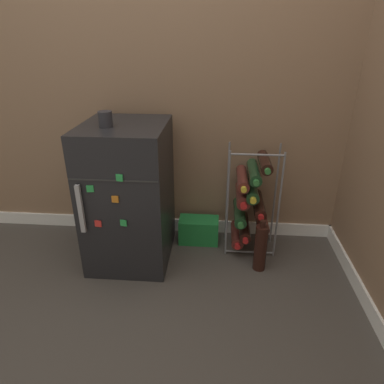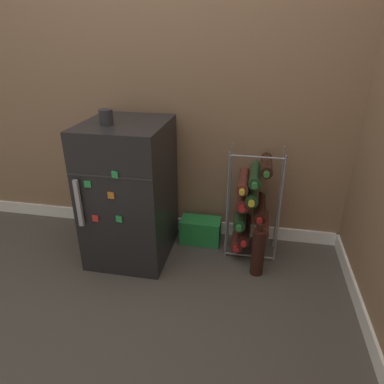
# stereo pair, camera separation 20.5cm
# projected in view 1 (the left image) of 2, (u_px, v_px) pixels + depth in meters

# --- Properties ---
(ground_plane) EXTENTS (14.00, 14.00, 0.00)m
(ground_plane) POSITION_uv_depth(u_px,v_px,m) (179.00, 298.00, 1.83)
(ground_plane) COLOR #423D38
(wall_back) EXTENTS (6.95, 0.07, 2.50)m
(wall_back) POSITION_uv_depth(u_px,v_px,m) (190.00, 43.00, 1.97)
(wall_back) COLOR #84664C
(wall_back) RESTS_ON ground_plane
(mini_fridge) EXTENTS (0.47, 0.55, 0.84)m
(mini_fridge) POSITION_uv_depth(u_px,v_px,m) (129.00, 195.00, 2.02)
(mini_fridge) COLOR black
(mini_fridge) RESTS_ON ground_plane
(wine_rack) EXTENTS (0.32, 0.33, 0.69)m
(wine_rack) POSITION_uv_depth(u_px,v_px,m) (249.00, 201.00, 2.12)
(wine_rack) COLOR slate
(wine_rack) RESTS_ON ground_plane
(soda_box) EXTENTS (0.26, 0.14, 0.17)m
(soda_box) POSITION_uv_depth(u_px,v_px,m) (199.00, 230.00, 2.30)
(soda_box) COLOR #1E7F38
(soda_box) RESTS_ON ground_plane
(fridge_top_cup) EXTENTS (0.07, 0.07, 0.08)m
(fridge_top_cup) POSITION_uv_depth(u_px,v_px,m) (105.00, 119.00, 1.77)
(fridge_top_cup) COLOR #28282D
(fridge_top_cup) RESTS_ON mini_fridge
(loose_bottle_floor) EXTENTS (0.08, 0.08, 0.33)m
(loose_bottle_floor) POSITION_uv_depth(u_px,v_px,m) (261.00, 248.00, 2.00)
(loose_bottle_floor) COLOR black
(loose_bottle_floor) RESTS_ON ground_plane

